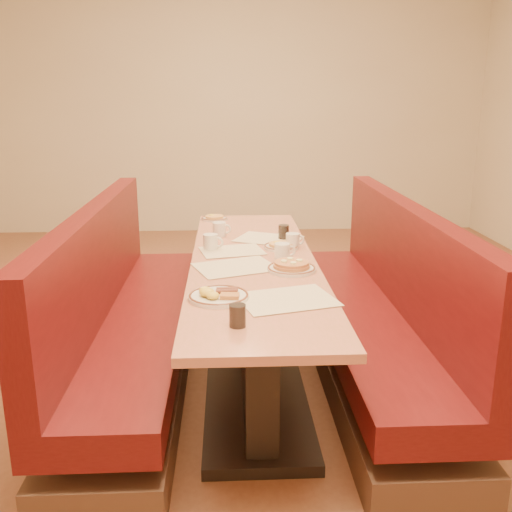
{
  "coord_description": "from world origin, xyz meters",
  "views": [
    {
      "loc": [
        -0.14,
        -3.1,
        1.64
      ],
      "look_at": [
        0.0,
        -0.28,
        0.85
      ],
      "focal_mm": 40.0,
      "sensor_mm": 36.0,
      "label": 1
    }
  ],
  "objects_px": {
    "coffee_mug_c": "(293,240)",
    "soda_tumbler_mid": "(284,232)",
    "booth_right": "(377,321)",
    "eggs_plate": "(218,295)",
    "coffee_mug_b": "(211,242)",
    "coffee_mug_d": "(220,229)",
    "pancake_plate": "(292,267)",
    "booth_left": "(127,326)",
    "soda_tumbler_near": "(238,316)",
    "diner_table": "(254,321)",
    "coffee_mug_a": "(283,251)"
  },
  "relations": [
    {
      "from": "coffee_mug_a",
      "to": "diner_table",
      "type": "bearing_deg",
      "value": 165.0
    },
    {
      "from": "booth_right",
      "to": "coffee_mug_a",
      "type": "distance_m",
      "value": 0.72
    },
    {
      "from": "eggs_plate",
      "to": "booth_right",
      "type": "bearing_deg",
      "value": 34.75
    },
    {
      "from": "coffee_mug_a",
      "to": "soda_tumbler_near",
      "type": "xyz_separation_m",
      "value": [
        -0.27,
        -0.96,
        -0.0
      ]
    },
    {
      "from": "coffee_mug_b",
      "to": "coffee_mug_d",
      "type": "distance_m",
      "value": 0.35
    },
    {
      "from": "coffee_mug_b",
      "to": "soda_tumbler_mid",
      "type": "height_order",
      "value": "same"
    },
    {
      "from": "coffee_mug_b",
      "to": "coffee_mug_d",
      "type": "relative_size",
      "value": 1.01
    },
    {
      "from": "eggs_plate",
      "to": "coffee_mug_b",
      "type": "height_order",
      "value": "coffee_mug_b"
    },
    {
      "from": "booth_right",
      "to": "coffee_mug_d",
      "type": "relative_size",
      "value": 20.34
    },
    {
      "from": "coffee_mug_d",
      "to": "coffee_mug_a",
      "type": "bearing_deg",
      "value": -59.7
    },
    {
      "from": "diner_table",
      "to": "eggs_plate",
      "type": "height_order",
      "value": "eggs_plate"
    },
    {
      "from": "coffee_mug_c",
      "to": "soda_tumbler_near",
      "type": "distance_m",
      "value": 1.27
    },
    {
      "from": "eggs_plate",
      "to": "pancake_plate",
      "type": "bearing_deg",
      "value": 47.65
    },
    {
      "from": "booth_left",
      "to": "pancake_plate",
      "type": "height_order",
      "value": "booth_left"
    },
    {
      "from": "booth_left",
      "to": "coffee_mug_d",
      "type": "height_order",
      "value": "booth_left"
    },
    {
      "from": "coffee_mug_a",
      "to": "coffee_mug_c",
      "type": "relative_size",
      "value": 1.05
    },
    {
      "from": "diner_table",
      "to": "coffee_mug_d",
      "type": "bearing_deg",
      "value": 108.83
    },
    {
      "from": "soda_tumbler_mid",
      "to": "soda_tumbler_near",
      "type": "bearing_deg",
      "value": -102.76
    },
    {
      "from": "coffee_mug_a",
      "to": "soda_tumbler_near",
      "type": "bearing_deg",
      "value": -117.87
    },
    {
      "from": "booth_right",
      "to": "soda_tumbler_mid",
      "type": "xyz_separation_m",
      "value": [
        -0.52,
        0.47,
        0.44
      ]
    },
    {
      "from": "booth_right",
      "to": "booth_left",
      "type": "bearing_deg",
      "value": 180.0
    },
    {
      "from": "pancake_plate",
      "to": "booth_left",
      "type": "bearing_deg",
      "value": 166.62
    },
    {
      "from": "pancake_plate",
      "to": "coffee_mug_b",
      "type": "distance_m",
      "value": 0.63
    },
    {
      "from": "booth_right",
      "to": "soda_tumbler_mid",
      "type": "distance_m",
      "value": 0.82
    },
    {
      "from": "coffee_mug_b",
      "to": "soda_tumbler_near",
      "type": "bearing_deg",
      "value": -69.14
    },
    {
      "from": "pancake_plate",
      "to": "eggs_plate",
      "type": "bearing_deg",
      "value": -132.35
    },
    {
      "from": "coffee_mug_a",
      "to": "booth_right",
      "type": "bearing_deg",
      "value": -11.02
    },
    {
      "from": "soda_tumbler_mid",
      "to": "coffee_mug_b",
      "type": "bearing_deg",
      "value": -152.85
    },
    {
      "from": "coffee_mug_c",
      "to": "soda_tumbler_near",
      "type": "height_order",
      "value": "soda_tumbler_near"
    },
    {
      "from": "booth_right",
      "to": "coffee_mug_a",
      "type": "xyz_separation_m",
      "value": [
        -0.57,
        -0.01,
        0.44
      ]
    },
    {
      "from": "pancake_plate",
      "to": "coffee_mug_b",
      "type": "xyz_separation_m",
      "value": [
        -0.44,
        0.45,
        0.03
      ]
    },
    {
      "from": "soda_tumbler_mid",
      "to": "pancake_plate",
      "type": "bearing_deg",
      "value": -92.07
    },
    {
      "from": "coffee_mug_c",
      "to": "soda_tumbler_mid",
      "type": "relative_size",
      "value": 1.25
    },
    {
      "from": "pancake_plate",
      "to": "coffee_mug_b",
      "type": "height_order",
      "value": "coffee_mug_b"
    },
    {
      "from": "diner_table",
      "to": "soda_tumbler_near",
      "type": "height_order",
      "value": "soda_tumbler_near"
    },
    {
      "from": "coffee_mug_b",
      "to": "coffee_mug_d",
      "type": "xyz_separation_m",
      "value": [
        0.05,
        0.34,
        -0.0
      ]
    },
    {
      "from": "booth_left",
      "to": "pancake_plate",
      "type": "distance_m",
      "value": 1.03
    },
    {
      "from": "booth_right",
      "to": "eggs_plate",
      "type": "xyz_separation_m",
      "value": [
        -0.93,
        -0.64,
        0.41
      ]
    },
    {
      "from": "booth_left",
      "to": "coffee_mug_a",
      "type": "bearing_deg",
      "value": -0.57
    },
    {
      "from": "coffee_mug_a",
      "to": "coffee_mug_b",
      "type": "relative_size",
      "value": 1.0
    },
    {
      "from": "coffee_mug_d",
      "to": "booth_left",
      "type": "bearing_deg",
      "value": -134.46
    },
    {
      "from": "soda_tumbler_near",
      "to": "coffee_mug_d",
      "type": "bearing_deg",
      "value": 93.23
    },
    {
      "from": "booth_right",
      "to": "diner_table",
      "type": "bearing_deg",
      "value": 180.0
    },
    {
      "from": "pancake_plate",
      "to": "coffee_mug_c",
      "type": "relative_size",
      "value": 2.2
    },
    {
      "from": "diner_table",
      "to": "eggs_plate",
      "type": "distance_m",
      "value": 0.78
    },
    {
      "from": "diner_table",
      "to": "coffee_mug_b",
      "type": "xyz_separation_m",
      "value": [
        -0.24,
        0.23,
        0.42
      ]
    },
    {
      "from": "eggs_plate",
      "to": "booth_left",
      "type": "bearing_deg",
      "value": 130.06
    },
    {
      "from": "pancake_plate",
      "to": "soda_tumbler_mid",
      "type": "relative_size",
      "value": 2.74
    },
    {
      "from": "diner_table",
      "to": "coffee_mug_b",
      "type": "distance_m",
      "value": 0.54
    },
    {
      "from": "diner_table",
      "to": "coffee_mug_a",
      "type": "distance_m",
      "value": 0.46
    }
  ]
}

